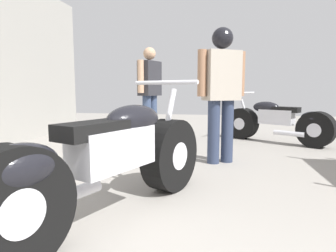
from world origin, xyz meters
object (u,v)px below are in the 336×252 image
at_px(motorcycle_maroon_cruiser, 109,163).
at_px(motorcycle_black_naked, 278,122).
at_px(mechanic_in_blue, 150,88).
at_px(mechanic_with_helmet, 222,83).

bearing_deg(motorcycle_maroon_cruiser, motorcycle_black_naked, 62.89).
height_order(motorcycle_black_naked, mechanic_in_blue, mechanic_in_blue).
height_order(motorcycle_black_naked, mechanic_with_helmet, mechanic_with_helmet).
xyz_separation_m(motorcycle_maroon_cruiser, motorcycle_black_naked, (1.82, 3.56, -0.06)).
bearing_deg(mechanic_with_helmet, motorcycle_black_naked, 58.10).
relative_size(mechanic_in_blue, mechanic_with_helmet, 1.01).
distance_m(motorcycle_black_naked, mechanic_with_helmet, 2.05).
xyz_separation_m(motorcycle_maroon_cruiser, mechanic_in_blue, (-0.53, 3.55, 0.55)).
relative_size(motorcycle_maroon_cruiser, mechanic_with_helmet, 1.23).
height_order(motorcycle_maroon_cruiser, motorcycle_black_naked, motorcycle_maroon_cruiser).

